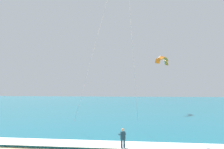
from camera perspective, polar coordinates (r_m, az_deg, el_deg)
name	(u,v)px	position (r m, az deg, el deg)	size (l,w,h in m)	color
sea	(137,103)	(78.09, 5.96, -6.86)	(200.00, 120.00, 0.20)	#146075
surf_foam	(113,144)	(19.59, 0.23, -16.60)	(200.00, 2.49, 0.04)	white
kitesurfer	(123,138)	(18.40, 2.65, -15.15)	(0.65, 0.64, 1.69)	#143347
kite_distant	(163,60)	(47.85, 12.20, 3.57)	(2.92, 4.45, 1.77)	orange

